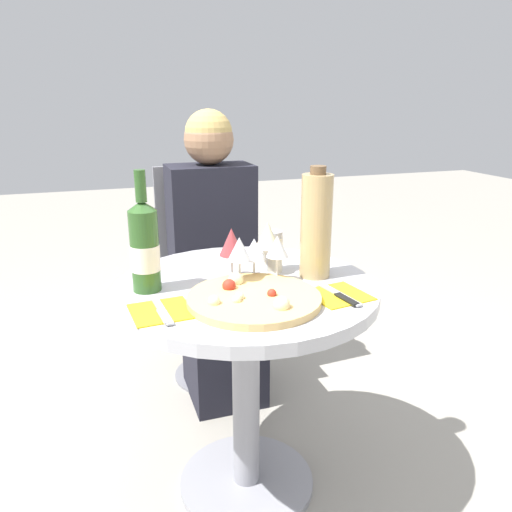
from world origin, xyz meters
TOP-DOWN VIEW (x-y plane):
  - ground_plane at (0.00, 0.00)m, footprint 12.00×12.00m
  - dining_table at (0.00, 0.00)m, footprint 0.77×0.77m
  - chair_behind_diner at (0.07, 0.78)m, footprint 0.41×0.41m
  - seated_diner at (0.07, 0.63)m, footprint 0.35×0.43m
  - pizza_large at (-0.02, -0.14)m, footprint 0.35×0.35m
  - wine_bottle at (-0.27, 0.04)m, footprint 0.08×0.08m
  - tall_carafe at (0.22, -0.00)m, footprint 0.09×0.09m
  - sugar_shaker at (0.12, 0.08)m, footprint 0.06×0.06m
  - wine_glass_center at (0.04, 0.03)m, footprint 0.07×0.07m
  - wine_glass_back_left at (-0.02, 0.07)m, footprint 0.07×0.07m
  - wine_glass_front_right at (0.09, -0.01)m, footprint 0.06×0.06m
  - wine_glass_front_left at (-0.02, -0.01)m, footprint 0.07×0.07m
  - wine_glass_back_right at (0.09, 0.07)m, footprint 0.08×0.08m
  - place_setting_left at (-0.26, -0.13)m, footprint 0.16×0.19m
  - place_setting_right at (0.21, -0.17)m, footprint 0.17×0.19m

SIDE VIEW (x-z plane):
  - ground_plane at x=0.00m, z-range 0.00..0.00m
  - chair_behind_diner at x=0.07m, z-range -0.02..0.92m
  - dining_table at x=0.00m, z-range 0.18..0.89m
  - seated_diner at x=0.07m, z-range -0.05..1.14m
  - place_setting_left at x=-0.26m, z-range 0.71..0.72m
  - place_setting_right at x=0.21m, z-range 0.71..0.72m
  - pizza_large at x=-0.02m, z-range 0.70..0.75m
  - sugar_shaker at x=0.12m, z-range 0.71..0.84m
  - wine_glass_center at x=0.04m, z-range 0.74..0.86m
  - wine_glass_front_right at x=0.09m, z-range 0.74..0.88m
  - wine_glass_back_left at x=-0.02m, z-range 0.74..0.89m
  - wine_glass_front_left at x=-0.02m, z-range 0.75..0.89m
  - wine_glass_back_right at x=0.09m, z-range 0.75..0.91m
  - wine_bottle at x=-0.27m, z-range 0.67..1.00m
  - tall_carafe at x=0.22m, z-range 0.70..1.03m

